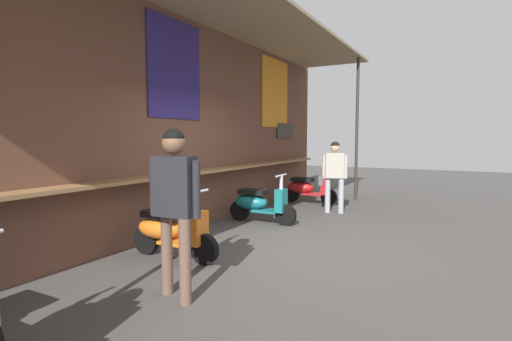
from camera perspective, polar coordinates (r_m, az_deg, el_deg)
The scene contains 7 objects.
ground_plane at distance 6.04m, azimuth 3.47°, elevation -11.09°, with size 33.38×33.38×0.00m, color #474442.
market_stall_facade at distance 6.86m, azimuth -11.12°, elevation 8.48°, with size 11.92×2.12×3.85m.
scooter_orange at distance 5.50m, azimuth -12.68°, elevation -8.60°, with size 0.46×1.40×0.97m.
scooter_teal at distance 7.58m, azimuth 0.35°, elevation -4.80°, with size 0.46×1.40×0.97m.
scooter_red at distance 9.89m, azimuth 7.50°, elevation -2.57°, with size 0.46×1.40×0.97m.
shopper_browsing at distance 3.99m, azimuth -11.93°, elevation -3.38°, with size 0.25×0.59×1.75m.
shopper_passing at distance 8.65m, azimuth 11.43°, elevation 0.03°, with size 0.42×0.63×1.58m.
Camera 1 is at (-5.25, -2.49, 1.65)m, focal length 27.10 mm.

